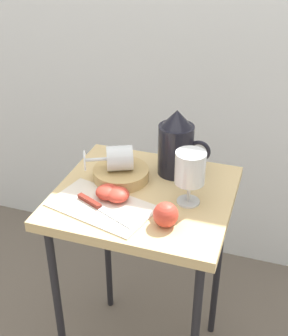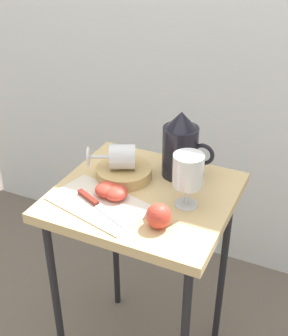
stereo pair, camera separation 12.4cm
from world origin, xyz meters
TOP-DOWN VIEW (x-y plane):
  - curtain_drape at (0.00, 0.67)m, footprint 2.40×0.03m
  - table at (0.00, 0.00)m, footprint 0.50×0.46m
  - linen_napkin at (-0.09, -0.10)m, footprint 0.31×0.22m
  - basket_tray at (-0.09, 0.05)m, footprint 0.17×0.17m
  - pitcher at (0.06, 0.13)m, footprint 0.16×0.11m
  - wine_glass_upright at (0.13, -0.01)m, footprint 0.08×0.08m
  - wine_glass_tipped_near at (-0.09, 0.04)m, footprint 0.16×0.12m
  - apple_half_left at (-0.09, -0.06)m, footprint 0.07×0.07m
  - apple_half_right at (-0.05, -0.07)m, footprint 0.07×0.07m
  - apple_whole at (0.10, -0.13)m, footprint 0.07×0.07m
  - knife at (-0.10, -0.12)m, footprint 0.19×0.10m

SIDE VIEW (x-z plane):
  - table at x=0.00m, z-range 0.28..1.00m
  - linen_napkin at x=-0.09m, z-range 0.72..0.72m
  - knife at x=-0.10m, z-range 0.72..0.73m
  - basket_tray at x=-0.09m, z-range 0.72..0.75m
  - apple_half_left at x=-0.09m, z-range 0.72..0.76m
  - apple_half_right at x=-0.05m, z-range 0.72..0.76m
  - apple_whole at x=0.10m, z-range 0.72..0.78m
  - wine_glass_tipped_near at x=-0.09m, z-range 0.75..0.83m
  - pitcher at x=0.06m, z-range 0.70..0.90m
  - wine_glass_upright at x=0.13m, z-range 0.74..0.90m
  - curtain_drape at x=0.00m, z-range 0.00..1.96m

